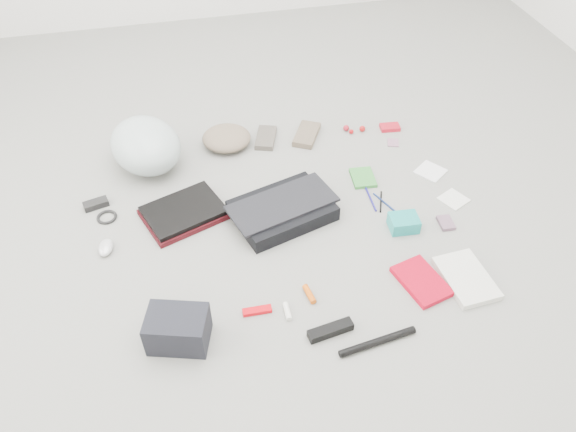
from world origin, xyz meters
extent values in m
plane|color=gray|center=(0.00, 0.00, 0.00)|extent=(4.00, 4.00, 0.00)
cube|color=black|center=(-0.01, 0.06, 0.03)|extent=(0.45, 0.37, 0.06)
cube|color=black|center=(-0.01, 0.06, 0.07)|extent=(0.47, 0.31, 0.01)
cube|color=#400A0F|center=(-0.40, 0.15, 0.01)|extent=(0.38, 0.33, 0.02)
cube|color=black|center=(-0.40, 0.15, 0.03)|extent=(0.36, 0.31, 0.02)
ellipsoid|color=silver|center=(-0.53, 0.52, 0.11)|extent=(0.41, 0.45, 0.22)
ellipsoid|color=#7B6954|center=(-0.16, 0.59, 0.04)|extent=(0.28, 0.27, 0.08)
cube|color=#585148|center=(0.03, 0.59, 0.01)|extent=(0.14, 0.19, 0.03)
cube|color=#6D5D4A|center=(0.22, 0.57, 0.01)|extent=(0.18, 0.21, 0.03)
cube|color=black|center=(-0.76, 0.29, 0.01)|extent=(0.11, 0.07, 0.03)
torus|color=black|center=(-0.72, 0.21, 0.01)|extent=(0.10, 0.10, 0.01)
ellipsoid|color=silver|center=(-0.72, 0.02, 0.02)|extent=(0.07, 0.10, 0.03)
cube|color=black|center=(-0.48, -0.45, 0.06)|extent=(0.23, 0.19, 0.13)
cube|color=red|center=(-0.20, -0.40, 0.01)|extent=(0.10, 0.03, 0.02)
cylinder|color=silver|center=(-0.10, -0.43, 0.01)|extent=(0.02, 0.07, 0.02)
cylinder|color=#CB510B|center=(-0.01, -0.37, 0.01)|extent=(0.03, 0.08, 0.02)
cube|color=black|center=(0.02, -0.54, 0.02)|extent=(0.16, 0.06, 0.03)
cylinder|color=black|center=(0.16, -0.62, 0.01)|extent=(0.28, 0.06, 0.03)
cube|color=red|center=(0.41, -0.41, 0.01)|extent=(0.19, 0.24, 0.02)
cube|color=silver|center=(0.57, -0.43, 0.01)|extent=(0.18, 0.25, 0.03)
cube|color=#358433|center=(0.39, 0.21, 0.01)|extent=(0.11, 0.14, 0.02)
cylinder|color=navy|center=(0.38, 0.07, 0.00)|extent=(0.02, 0.15, 0.01)
cylinder|color=black|center=(0.41, 0.04, 0.00)|extent=(0.05, 0.12, 0.01)
cylinder|color=navy|center=(0.43, 0.04, 0.00)|extent=(0.06, 0.13, 0.01)
cube|color=teal|center=(0.45, -0.12, 0.03)|extent=(0.12, 0.10, 0.06)
cube|color=slate|center=(0.63, -0.14, 0.01)|extent=(0.06, 0.08, 0.02)
cube|color=silver|center=(0.70, 0.18, 0.00)|extent=(0.16, 0.16, 0.01)
cube|color=silver|center=(0.72, -0.01, 0.00)|extent=(0.14, 0.14, 0.01)
sphere|color=maroon|center=(0.43, 0.58, 0.01)|extent=(0.03, 0.03, 0.03)
sphere|color=#B40A0F|center=(0.44, 0.55, 0.01)|extent=(0.03, 0.03, 0.02)
sphere|color=#AB1313|center=(0.50, 0.55, 0.01)|extent=(0.03, 0.03, 0.03)
cube|color=red|center=(0.64, 0.54, 0.01)|extent=(0.10, 0.07, 0.02)
cube|color=#A06B86|center=(0.62, 0.43, 0.00)|extent=(0.07, 0.08, 0.00)
camera|label=1|loc=(-0.37, -1.58, 1.60)|focal=35.00mm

